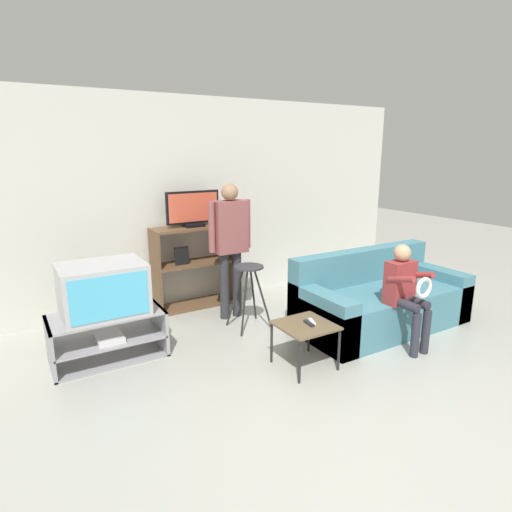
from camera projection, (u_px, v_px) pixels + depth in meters
ground_plane at (387, 424)px, 3.13m from camera, size 18.00×18.00×0.00m
wall_back at (201, 202)px, 5.52m from camera, size 6.40×0.06×2.60m
tv_stand at (108, 337)px, 4.07m from camera, size 1.04×0.53×0.45m
television_main at (103, 289)px, 3.97m from camera, size 0.76×0.57×0.48m
media_shelf at (194, 266)px, 5.38m from camera, size 1.03×0.36×1.04m
television_flat at (193, 210)px, 5.21m from camera, size 0.68×0.20×0.44m
folding_stool at (249, 279)px, 4.71m from camera, size 0.41×0.37×0.72m
snack_table at (305, 329)px, 3.89m from camera, size 0.49×0.49×0.42m
remote_control_black at (309, 323)px, 3.87m from camera, size 0.05×0.15×0.02m
remote_control_white at (312, 322)px, 3.91m from camera, size 0.09×0.15×0.02m
couch at (379, 301)px, 4.85m from camera, size 1.98×0.91×0.83m
person_standing_adult at (230, 238)px, 4.92m from camera, size 0.53×0.20×1.59m
person_seated_child at (406, 288)px, 4.23m from camera, size 0.33×0.43×1.05m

